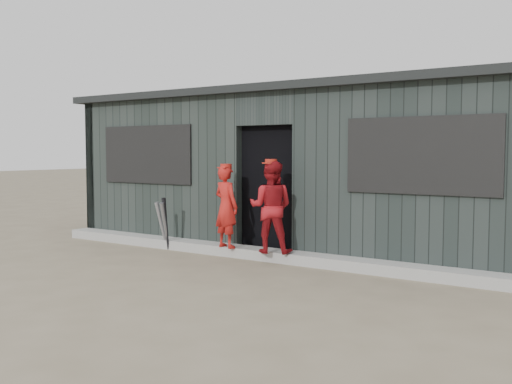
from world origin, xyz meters
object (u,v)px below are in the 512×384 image
Objects in this scene: bat_right at (166,224)px; player_grey_back at (284,212)px; bat_left at (162,226)px; bat_mid at (165,226)px; player_red_left at (226,207)px; dugout at (310,170)px; player_red_right at (271,207)px.

bat_right is 0.65× the size of player_grey_back.
bat_left is 0.99× the size of bat_mid.
bat_left is at bearing 15.75° from player_red_left.
dugout reaches higher than bat_right.
player_red_right reaches higher than bat_left.
bat_right reaches higher than bat_mid.
player_red_left is 0.93× the size of player_grey_back.
bat_right is at bearing -17.10° from player_red_right.
player_red_left is 0.95m from player_grey_back.
player_grey_back reaches higher than bat_right.
player_grey_back is (1.75, 0.82, 0.27)m from bat_mid.
bat_mid is 2.01m from player_red_right.
player_grey_back is at bearing -92.88° from player_red_right.
dugout is (1.59, 1.95, 0.89)m from bat_mid.
bat_left is at bearing -132.07° from dugout.
bat_right is at bearing -129.36° from dugout.
player_red_right is at bearing 77.69° from player_grey_back.
bat_left is 0.60× the size of player_grey_back.
bat_left is 0.13m from bat_mid.
dugout reaches higher than player_red_left.
bat_mid is 1.22m from player_red_left.
bat_right is 0.11× the size of dugout.
bat_mid is 0.65× the size of player_red_left.
player_red_right is at bearing 2.24° from bat_mid.
dugout is (-0.15, 1.13, 0.62)m from player_grey_back.
dugout is at bearing 50.64° from bat_right.
player_red_right is at bearing -78.90° from dugout.
player_red_left reaches higher than bat_right.
player_red_right is at bearing 1.85° from bat_right.
bat_mid is at bearing 18.36° from player_red_left.
dugout is at bearing 47.93° from bat_left.
player_red_left is (1.15, 0.07, 0.34)m from bat_right.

